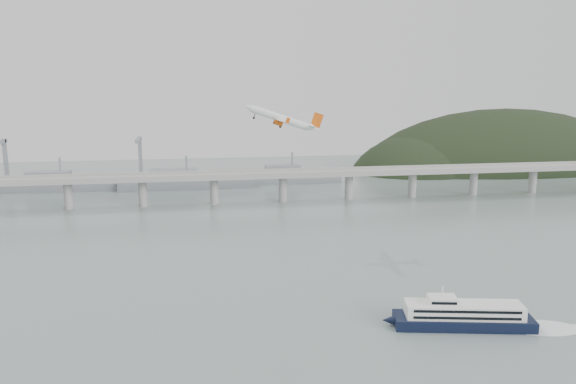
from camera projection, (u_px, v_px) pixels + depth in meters
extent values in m
plane|color=slate|center=(311.00, 311.00, 216.20)|extent=(900.00, 900.00, 0.00)
cube|color=gray|center=(255.00, 175.00, 405.91)|extent=(800.00, 22.00, 2.20)
cube|color=gray|center=(257.00, 175.00, 395.36)|extent=(800.00, 0.60, 1.80)
cube|color=gray|center=(254.00, 170.00, 415.69)|extent=(800.00, 0.60, 1.80)
cylinder|color=gray|center=(68.00, 195.00, 387.22)|extent=(6.00, 6.00, 21.00)
cylinder|color=gray|center=(143.00, 193.00, 395.19)|extent=(6.00, 6.00, 21.00)
cylinder|color=gray|center=(214.00, 191.00, 403.17)|extent=(6.00, 6.00, 21.00)
cylinder|color=gray|center=(283.00, 189.00, 411.14)|extent=(6.00, 6.00, 21.00)
cylinder|color=gray|center=(349.00, 187.00, 419.11)|extent=(6.00, 6.00, 21.00)
cylinder|color=gray|center=(412.00, 185.00, 427.09)|extent=(6.00, 6.00, 21.00)
cylinder|color=gray|center=(474.00, 183.00, 435.06)|extent=(6.00, 6.00, 21.00)
cylinder|color=gray|center=(533.00, 181.00, 443.03)|extent=(6.00, 6.00, 21.00)
ellipsoid|color=black|center=(501.00, 184.00, 582.18)|extent=(320.00, 150.00, 156.00)
ellipsoid|color=black|center=(418.00, 183.00, 556.18)|extent=(140.00, 110.00, 96.00)
ellipsoid|color=black|center=(573.00, 186.00, 607.57)|extent=(220.00, 140.00, 120.00)
cube|color=slate|center=(62.00, 186.00, 452.85)|extent=(95.67, 20.15, 8.00)
cube|color=slate|center=(49.00, 176.00, 449.79)|extent=(33.90, 15.02, 8.00)
cylinder|color=slate|center=(60.00, 166.00, 449.75)|extent=(1.60, 1.60, 14.00)
cube|color=slate|center=(187.00, 183.00, 463.96)|extent=(110.55, 21.43, 8.00)
cube|color=slate|center=(173.00, 174.00, 460.66)|extent=(39.01, 16.73, 8.00)
cylinder|color=slate|center=(187.00, 164.00, 460.86)|extent=(1.60, 1.60, 14.00)
cube|color=slate|center=(292.00, 178.00, 487.99)|extent=(85.00, 13.60, 8.00)
cube|color=slate|center=(283.00, 169.00, 485.09)|extent=(29.75, 11.90, 8.00)
cylinder|color=slate|center=(292.00, 160.00, 484.89)|extent=(1.60, 1.60, 14.00)
cube|color=slate|center=(6.00, 162.00, 470.82)|extent=(3.00, 3.00, 40.00)
cube|color=slate|center=(0.00, 142.00, 457.65)|extent=(3.00, 28.00, 3.00)
cube|color=slate|center=(141.00, 160.00, 488.36)|extent=(3.00, 3.00, 40.00)
cube|color=slate|center=(138.00, 140.00, 475.19)|extent=(3.00, 28.00, 3.00)
cube|color=black|center=(463.00, 321.00, 201.88)|extent=(50.70, 21.55, 3.95)
cone|color=black|center=(389.00, 320.00, 202.92)|extent=(5.63, 4.86, 3.95)
cube|color=white|center=(464.00, 310.00, 201.01)|extent=(42.57, 18.03, 4.93)
cube|color=black|center=(468.00, 312.00, 195.88)|extent=(36.75, 7.72, 0.99)
cube|color=black|center=(467.00, 318.00, 196.34)|extent=(36.75, 7.72, 0.99)
cube|color=black|center=(460.00, 301.00, 205.65)|extent=(36.75, 7.72, 0.99)
cube|color=black|center=(460.00, 307.00, 206.11)|extent=(36.75, 7.72, 0.99)
cube|color=white|center=(442.00, 300.00, 200.60)|extent=(11.06, 8.75, 2.56)
cube|color=black|center=(444.00, 303.00, 197.16)|extent=(8.72, 1.91, 0.99)
cylinder|color=white|center=(443.00, 291.00, 199.99)|extent=(0.58, 0.58, 3.95)
ellipsoid|color=white|center=(540.00, 328.00, 201.16)|extent=(30.69, 19.65, 0.20)
cylinder|color=white|center=(281.00, 118.00, 278.90)|extent=(29.55, 9.79, 13.10)
cone|color=white|center=(248.00, 107.00, 277.71)|extent=(5.91, 4.77, 5.03)
cone|color=white|center=(314.00, 128.00, 280.06)|extent=(6.61, 4.48, 5.37)
cube|color=white|center=(282.00, 121.00, 279.11)|extent=(10.03, 36.49, 3.83)
cube|color=white|center=(313.00, 126.00, 279.89)|extent=(5.01, 13.10, 1.96)
cube|color=#D5530E|center=(317.00, 120.00, 279.51)|extent=(6.74, 1.08, 8.07)
cylinder|color=#D5530E|center=(278.00, 122.00, 284.97)|extent=(5.40, 3.39, 3.77)
cylinder|color=black|center=(274.00, 121.00, 284.81)|extent=(1.50, 2.56, 2.44)
cube|color=white|center=(279.00, 120.00, 284.83)|extent=(2.93, 0.65, 2.06)
cylinder|color=#D5530E|center=(278.00, 123.00, 273.42)|extent=(5.40, 3.39, 3.77)
cylinder|color=black|center=(274.00, 121.00, 273.26)|extent=(1.50, 2.56, 2.44)
cube|color=white|center=(279.00, 121.00, 273.28)|extent=(2.93, 0.65, 2.06)
cylinder|color=black|center=(281.00, 124.00, 282.09)|extent=(1.23, 0.44, 2.55)
cylinder|color=black|center=(280.00, 127.00, 282.24)|extent=(1.53, 0.59, 1.50)
cylinder|color=black|center=(281.00, 125.00, 276.63)|extent=(1.23, 0.44, 2.55)
cylinder|color=black|center=(280.00, 127.00, 276.78)|extent=(1.53, 0.59, 1.50)
cylinder|color=black|center=(255.00, 116.00, 278.39)|extent=(1.23, 0.44, 2.55)
cylinder|color=black|center=(254.00, 118.00, 278.54)|extent=(1.53, 0.59, 1.50)
cube|color=#D5530E|center=(286.00, 119.00, 296.95)|extent=(2.44, 0.47, 2.96)
cube|color=#D5530E|center=(288.00, 120.00, 261.24)|extent=(2.44, 0.47, 2.96)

